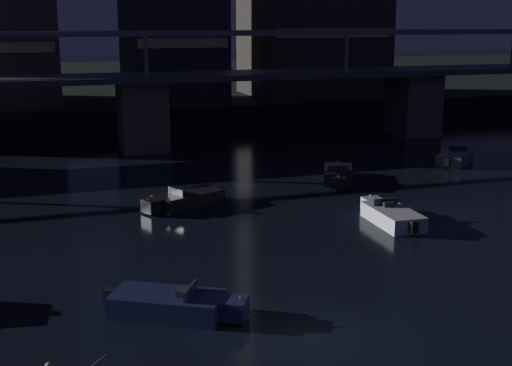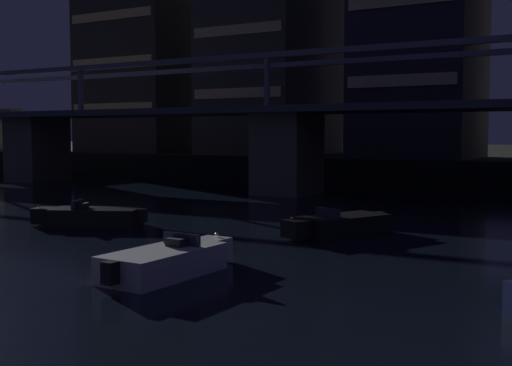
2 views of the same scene
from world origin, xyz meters
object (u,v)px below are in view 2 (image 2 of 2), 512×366
object	(u,v)px
river_bridge	(287,133)
speedboat_near_right	(339,225)
tower_west_low	(152,45)
speedboat_far_left	(91,217)
waterfront_pavilion	(5,132)
tower_west_tall	(271,8)
speedboat_mid_right	(168,261)

from	to	relation	value
river_bridge	speedboat_near_right	xyz separation A→B (m)	(10.18, -15.23, -3.77)
tower_west_low	speedboat_far_left	size ratio (longest dim) A/B	4.83
waterfront_pavilion	speedboat_near_right	bearing A→B (deg)	-26.82
tower_west_low	tower_west_tall	bearing A→B (deg)	-3.82
tower_west_tall	speedboat_near_right	size ratio (longest dim) A/B	5.77
river_bridge	speedboat_mid_right	distance (m)	26.48
tower_west_tall	speedboat_mid_right	distance (m)	48.81
speedboat_far_left	speedboat_mid_right	bearing A→B (deg)	-34.63
river_bridge	waterfront_pavilion	size ratio (longest dim) A/B	8.43
waterfront_pavilion	speedboat_near_right	size ratio (longest dim) A/B	2.48
river_bridge	speedboat_near_right	size ratio (longest dim) A/B	20.90
tower_west_low	speedboat_mid_right	distance (m)	57.14
speedboat_mid_right	speedboat_near_right	bearing A→B (deg)	81.44
speedboat_far_left	tower_west_tall	bearing A→B (deg)	105.81
speedboat_near_right	speedboat_far_left	distance (m)	11.17
tower_west_tall	speedboat_mid_right	size ratio (longest dim) A/B	5.54
tower_west_tall	speedboat_near_right	distance (m)	41.68
tower_west_low	speedboat_far_left	distance (m)	46.74
tower_west_low	speedboat_near_right	xyz separation A→B (m)	(36.60, -33.42, -13.72)
tower_west_low	waterfront_pavilion	world-z (taller)	tower_west_low
tower_west_tall	waterfront_pavilion	size ratio (longest dim) A/B	2.33
river_bridge	waterfront_pavilion	distance (m)	45.12
speedboat_near_right	river_bridge	bearing A→B (deg)	123.76
speedboat_near_right	speedboat_far_left	bearing A→B (deg)	-164.27
speedboat_mid_right	speedboat_far_left	size ratio (longest dim) A/B	1.04
speedboat_near_right	tower_west_low	bearing A→B (deg)	137.60
tower_west_tall	speedboat_near_right	xyz separation A→B (m)	(20.77, -32.37, -16.07)
river_bridge	speedboat_mid_right	size ratio (longest dim) A/B	20.06
tower_west_low	tower_west_tall	world-z (taller)	tower_west_tall
tower_west_low	river_bridge	bearing A→B (deg)	-34.55
river_bridge	tower_west_low	world-z (taller)	tower_west_low
river_bridge	tower_west_tall	distance (m)	23.60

